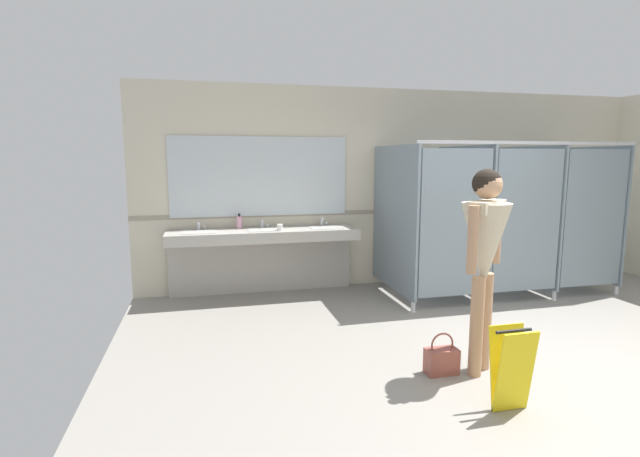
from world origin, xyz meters
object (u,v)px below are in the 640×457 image
Objects in this scene: person_standing at (485,245)px; handbag at (442,360)px; soap_dispenser at (239,222)px; wet_floor_sign at (512,368)px; paper_cup at (280,227)px.

person_standing is 4.81× the size of handbag.
person_standing is 3.36m from soap_dispenser.
soap_dispenser is 0.33× the size of wet_floor_sign.
person_standing is 21.52× the size of paper_cup.
handbag is 1.79× the size of soap_dispenser.
person_standing is 1.00m from wet_floor_sign.
soap_dispenser is at bearing 115.69° from wet_floor_sign.
paper_cup is (-0.97, 2.50, 0.81)m from handbag.
wet_floor_sign is at bearing -73.53° from handbag.
paper_cup is at bearing 110.26° from wet_floor_sign.
person_standing reaches higher than paper_cup.
soap_dispenser is at bearing 117.67° from handbag.
wet_floor_sign is at bearing -69.74° from paper_cup.
person_standing is at bearing -57.75° from soap_dispenser.
wet_floor_sign reaches higher than handbag.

